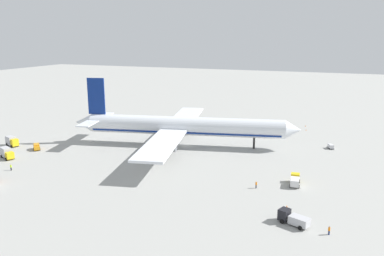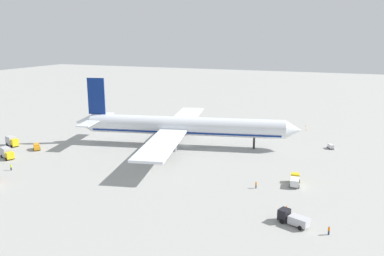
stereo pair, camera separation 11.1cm
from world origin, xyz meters
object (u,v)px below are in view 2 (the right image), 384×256
(airliner, at_px, (181,126))
(ground_worker_2, at_px, (11,167))
(service_truck_4, at_px, (12,141))
(traffic_cone_2, at_px, (287,206))
(ground_worker_0, at_px, (256,185))
(traffic_cone_1, at_px, (306,130))
(traffic_cone_0, at_px, (306,126))
(baggage_cart_0, at_px, (331,146))
(ground_worker_4, at_px, (329,231))
(service_truck_2, at_px, (295,180))
(service_truck_0, at_px, (293,218))
(service_truck_3, at_px, (7,153))
(service_van, at_px, (37,147))

(airliner, relative_size, ground_worker_2, 43.10)
(service_truck_4, relative_size, traffic_cone_2, 10.46)
(service_truck_4, distance_m, ground_worker_2, 26.99)
(ground_worker_0, distance_m, traffic_cone_1, 67.18)
(traffic_cone_0, bearing_deg, baggage_cart_0, -69.71)
(traffic_cone_0, bearing_deg, ground_worker_4, -81.51)
(service_truck_4, bearing_deg, airliner, 22.30)
(service_truck_2, relative_size, ground_worker_2, 3.34)
(service_truck_0, xyz_separation_m, service_truck_3, (-87.27, 12.27, 0.33))
(baggage_cart_0, height_order, ground_worker_0, ground_worker_0)
(ground_worker_4, bearing_deg, traffic_cone_1, 98.53)
(airliner, relative_size, service_truck_2, 12.91)
(service_truck_3, distance_m, ground_worker_0, 76.38)
(ground_worker_0, bearing_deg, service_truck_2, 33.45)
(airliner, height_order, service_truck_3, airliner)
(ground_worker_0, bearing_deg, service_truck_0, -55.83)
(service_truck_4, bearing_deg, service_van, -2.25)
(service_truck_3, height_order, traffic_cone_2, service_truck_3)
(ground_worker_4, xyz_separation_m, traffic_cone_1, (-12.74, 84.89, -0.59))
(service_truck_4, height_order, ground_worker_0, service_truck_4)
(ground_worker_4, bearing_deg, traffic_cone_2, 134.36)
(service_truck_0, relative_size, baggage_cart_0, 1.86)
(ground_worker_0, bearing_deg, baggage_cart_0, 70.50)
(traffic_cone_2, bearing_deg, service_truck_4, 170.62)
(airliner, bearing_deg, traffic_cone_0, 50.81)
(service_van, xyz_separation_m, baggage_cart_0, (89.76, 36.84, -0.24))
(ground_worker_2, bearing_deg, ground_worker_0, 10.34)
(service_van, height_order, baggage_cart_0, service_van)
(baggage_cart_0, height_order, traffic_cone_0, baggage_cart_0)
(traffic_cone_1, bearing_deg, service_truck_3, -138.94)
(service_truck_0, bearing_deg, service_truck_3, 172.00)
(airliner, bearing_deg, ground_worker_4, -42.96)
(service_truck_2, distance_m, ground_worker_2, 76.95)
(traffic_cone_2, bearing_deg, ground_worker_2, -177.29)
(service_truck_4, xyz_separation_m, ground_worker_2, (19.07, -19.08, -0.82))
(service_truck_4, relative_size, ground_worker_4, 3.37)
(airliner, height_order, ground_worker_0, airliner)
(service_truck_3, bearing_deg, service_truck_4, 129.82)
(traffic_cone_0, relative_size, traffic_cone_1, 1.00)
(service_truck_0, height_order, traffic_cone_1, service_truck_0)
(baggage_cart_0, distance_m, ground_worker_0, 46.03)
(service_van, relative_size, traffic_cone_0, 7.73)
(service_truck_2, bearing_deg, service_truck_0, -83.66)
(service_truck_2, distance_m, baggage_cart_0, 38.35)
(ground_worker_2, height_order, traffic_cone_0, ground_worker_2)
(service_truck_0, xyz_separation_m, service_van, (-85.39, 22.75, -0.31))
(service_van, relative_size, ground_worker_4, 2.49)
(service_van, height_order, traffic_cone_2, service_van)
(airliner, distance_m, service_van, 47.97)
(service_van, bearing_deg, baggage_cart_0, 22.31)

